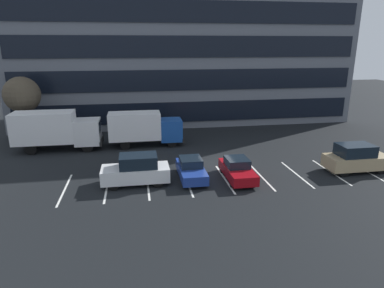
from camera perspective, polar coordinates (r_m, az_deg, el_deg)
ground_plane at (r=27.36m, az=4.08°, el=-3.70°), size 120.00×120.00×0.00m
office_building at (r=43.33m, az=-1.43°, el=18.35°), size 40.13×10.46×21.60m
lot_markings at (r=24.84m, az=5.58°, el=-5.89°), size 22.54×5.40×0.01m
box_truck_white at (r=33.20m, az=-22.10°, el=2.40°), size 7.75×2.57×3.59m
box_truck_blue at (r=32.51m, az=-8.10°, el=2.84°), size 7.02×2.32×3.25m
sedan_navy at (r=24.57m, az=-0.17°, el=-4.27°), size 1.78×4.24×1.52m
suv_tan at (r=28.75m, az=26.03°, el=-2.19°), size 4.77×2.02×2.16m
suv_white at (r=23.87m, az=-9.40°, el=-4.37°), size 4.68×1.98×2.12m
sedan_maroon at (r=24.70m, az=7.69°, el=-4.30°), size 1.79×4.29×1.54m
bare_tree at (r=36.74m, az=-26.85°, el=7.43°), size 3.46×3.46×6.49m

